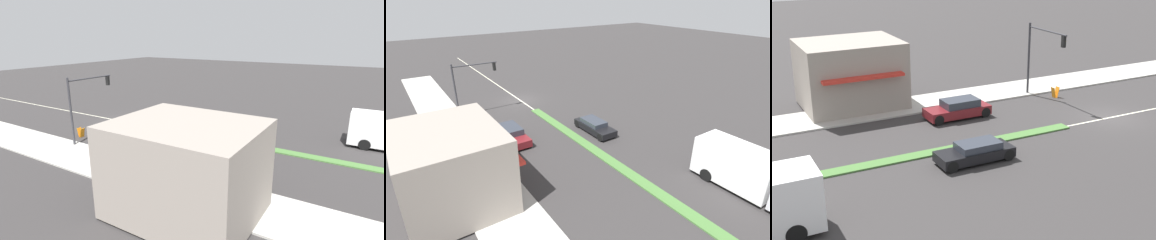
{
  "view_description": "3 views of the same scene",
  "coord_description": "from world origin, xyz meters",
  "views": [
    {
      "loc": [
        22.68,
        22.58,
        8.92
      ],
      "look_at": [
        0.97,
        9.48,
        1.75
      ],
      "focal_mm": 28.0,
      "sensor_mm": 36.0,
      "label": 1
    },
    {
      "loc": [
        13.35,
        32.33,
        12.23
      ],
      "look_at": [
        0.27,
        12.97,
        2.1
      ],
      "focal_mm": 28.0,
      "sensor_mm": 36.0,
      "label": 2
    },
    {
      "loc": [
        -26.46,
        25.66,
        12.28
      ],
      "look_at": [
        -0.48,
        11.92,
        1.92
      ],
      "focal_mm": 50.0,
      "sensor_mm": 36.0,
      "label": 3
    }
  ],
  "objects": [
    {
      "name": "sidewalk_right",
      "position": [
        9.0,
        18.5,
        0.06
      ],
      "size": [
        4.0,
        73.0,
        0.12
      ],
      "primitive_type": "cube",
      "color": "#B2AFA8",
      "rests_on": "ground"
    },
    {
      "name": "suv_black",
      "position": [
        -2.2,
        12.1,
        0.57
      ],
      "size": [
        1.73,
        4.47,
        1.15
      ],
      "color": "black",
      "rests_on": "ground"
    },
    {
      "name": "lane_marking_center",
      "position": [
        0.0,
        0.0,
        0.0
      ],
      "size": [
        0.16,
        60.0,
        0.01
      ],
      "primitive_type": "cube",
      "color": "beige",
      "rests_on": "ground"
    },
    {
      "name": "pedestrian",
      "position": [
        9.14,
        12.47,
        1.0
      ],
      "size": [
        0.34,
        0.34,
        1.67
      ],
      "color": "#282D42",
      "rests_on": "sidewalk_right"
    },
    {
      "name": "warning_aframe_sign",
      "position": [
        5.73,
        0.56,
        0.43
      ],
      "size": [
        0.45,
        0.53,
        0.84
      ],
      "color": "orange",
      "rests_on": "ground"
    },
    {
      "name": "building_corner_store",
      "position": [
        11.04,
        15.25,
        2.51
      ],
      "size": [
        6.56,
        7.11,
        4.78
      ],
      "color": "gray",
      "rests_on": "sidewalk_right"
    },
    {
      "name": "traffic_signal_main",
      "position": [
        6.12,
        1.91,
        3.9
      ],
      "size": [
        4.59,
        0.34,
        5.6
      ],
      "color": "#333338",
      "rests_on": "sidewalk_right"
    },
    {
      "name": "sedan_maroon",
      "position": [
        5.0,
        9.5,
        0.65
      ],
      "size": [
        1.85,
        4.54,
        1.33
      ],
      "color": "maroon",
      "rests_on": "ground"
    },
    {
      "name": "ground_plane",
      "position": [
        0.0,
        18.0,
        0.0
      ],
      "size": [
        160.0,
        160.0,
        0.0
      ],
      "primitive_type": "plane",
      "color": "#333030"
    }
  ]
}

